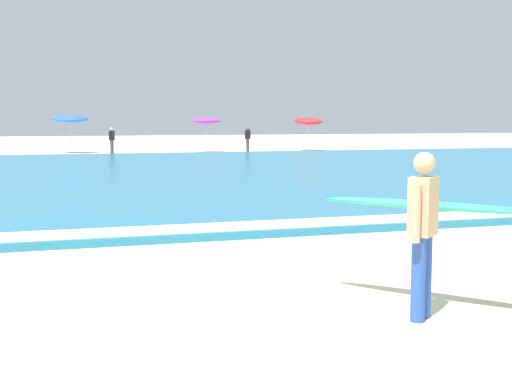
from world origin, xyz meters
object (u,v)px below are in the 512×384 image
object	(u,v)px
beachgoer_near_row_left	(248,139)
surfer_with_board	(430,218)
beach_umbrella_1	(70,119)
beachgoer_near_row_mid	(112,140)
beach_umbrella_2	(206,121)
beach_umbrella_3	(308,121)

from	to	relation	value
beachgoer_near_row_left	surfer_with_board	bearing A→B (deg)	-103.58
beach_umbrella_1	beachgoer_near_row_mid	world-z (taller)	beach_umbrella_1
beachgoer_near_row_mid	beachgoer_near_row_left	bearing A→B (deg)	3.20
beach_umbrella_2	beachgoer_near_row_left	distance (m)	2.84
beachgoer_near_row_left	beachgoer_near_row_mid	size ratio (longest dim) A/B	1.00
beach_umbrella_1	beach_umbrella_3	bearing A→B (deg)	-4.84
beach_umbrella_1	beachgoer_near_row_left	world-z (taller)	beach_umbrella_1
beach_umbrella_3	beachgoer_near_row_mid	distance (m)	12.92
beach_umbrella_2	surfer_with_board	bearing A→B (deg)	-99.38
beach_umbrella_3	beachgoer_near_row_mid	world-z (taller)	beach_umbrella_3
beach_umbrella_2	beachgoer_near_row_left	world-z (taller)	beach_umbrella_2
surfer_with_board	beachgoer_near_row_mid	xyz separation A→B (m)	(-0.04, 34.27, -0.18)
beach_umbrella_2	beachgoer_near_row_mid	world-z (taller)	beach_umbrella_2
surfer_with_board	beach_umbrella_2	xyz separation A→B (m)	(5.80, 35.11, 0.93)
beach_umbrella_3	beachgoer_near_row_mid	size ratio (longest dim) A/B	1.44
surfer_with_board	beachgoer_near_row_left	distance (m)	35.74
surfer_with_board	beach_umbrella_3	size ratio (longest dim) A/B	0.98
beachgoer_near_row_mid	beach_umbrella_1	bearing A→B (deg)	131.48
beach_umbrella_2	beach_umbrella_3	size ratio (longest dim) A/B	0.95
surfer_with_board	beach_umbrella_3	xyz separation A→B (m)	(12.77, 35.52, 0.90)
surfer_with_board	beach_umbrella_2	world-z (taller)	beach_umbrella_2
beach_umbrella_1	beach_umbrella_3	distance (m)	15.10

